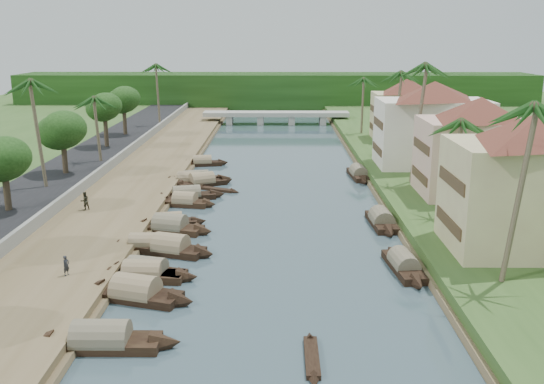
{
  "coord_description": "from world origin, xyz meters",
  "views": [
    {
      "loc": [
        0.22,
        -45.03,
        16.62
      ],
      "look_at": [
        -0.27,
        11.55,
        2.0
      ],
      "focal_mm": 40.0,
      "sensor_mm": 36.0,
      "label": 1
    }
  ],
  "objects_px": {
    "building_near": "(535,181)",
    "bridge": "(276,115)",
    "sampan_0": "(101,341)",
    "person_near": "(66,266)",
    "sampan_1": "(136,293)"
  },
  "relations": [
    {
      "from": "building_near",
      "to": "sampan_0",
      "type": "height_order",
      "value": "building_near"
    },
    {
      "from": "sampan_1",
      "to": "building_near",
      "type": "bearing_deg",
      "value": 30.38
    },
    {
      "from": "sampan_0",
      "to": "person_near",
      "type": "bearing_deg",
      "value": 119.27
    },
    {
      "from": "bridge",
      "to": "person_near",
      "type": "height_order",
      "value": "bridge"
    },
    {
      "from": "building_near",
      "to": "sampan_0",
      "type": "xyz_separation_m",
      "value": [
        -28.39,
        -13.04,
        -5.97
      ]
    },
    {
      "from": "bridge",
      "to": "sampan_0",
      "type": "xyz_separation_m",
      "value": [
        -9.4,
        -87.04,
        -1.3
      ]
    },
    {
      "from": "sampan_1",
      "to": "person_near",
      "type": "distance_m",
      "value": 5.66
    },
    {
      "from": "building_near",
      "to": "bridge",
      "type": "bearing_deg",
      "value": 104.39
    },
    {
      "from": "building_near",
      "to": "sampan_1",
      "type": "height_order",
      "value": "building_near"
    },
    {
      "from": "person_near",
      "to": "sampan_0",
      "type": "bearing_deg",
      "value": -124.98
    },
    {
      "from": "sampan_0",
      "to": "bridge",
      "type": "bearing_deg",
      "value": 83.9
    },
    {
      "from": "bridge",
      "to": "person_near",
      "type": "bearing_deg",
      "value": -100.16
    },
    {
      "from": "building_near",
      "to": "sampan_0",
      "type": "distance_m",
      "value": 31.81
    },
    {
      "from": "bridge",
      "to": "sampan_0",
      "type": "bearing_deg",
      "value": -96.16
    },
    {
      "from": "sampan_0",
      "to": "sampan_1",
      "type": "xyz_separation_m",
      "value": [
        0.46,
        6.32,
        0.0
      ]
    }
  ]
}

